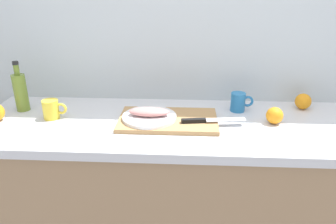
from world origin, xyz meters
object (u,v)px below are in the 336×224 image
Objects in this scene: fish_fillet at (149,112)px; olive_oil_bottle at (20,91)px; chef_knife at (205,120)px; coffee_mug_1 at (52,109)px; cutting_board at (168,120)px; white_plate at (149,117)px; coffee_mug_0 at (239,102)px.

olive_oil_bottle is (-0.65, 0.12, 0.05)m from fish_fillet.
coffee_mug_1 is at bearing 168.00° from chef_knife.
olive_oil_bottle is at bearing 171.70° from cutting_board.
fish_fillet reaches higher than cutting_board.
olive_oil_bottle is (-0.91, 0.14, 0.07)m from chef_knife.
olive_oil_bottle is at bearing 162.96° from chef_knife.
fish_fillet is 0.26m from chef_knife.
olive_oil_bottle reaches higher than fish_fillet.
coffee_mug_0 is at bearing 20.92° from white_plate.
coffee_mug_0 is at bearing 24.24° from cutting_board.
fish_fillet is at bearing -159.08° from coffee_mug_0.
coffee_mug_1 is (-0.72, 0.05, 0.02)m from chef_knife.
olive_oil_bottle reaches higher than cutting_board.
cutting_board is at bearing 6.24° from white_plate.
coffee_mug_0 is 0.98× the size of coffee_mug_1.
chef_knife is at bearing -12.41° from cutting_board.
fish_fillet is at bearing 165.78° from chef_knife.
coffee_mug_1 is (-0.89, -0.14, -0.00)m from coffee_mug_0.
coffee_mug_0 reaches higher than chef_knife.
fish_fillet is at bearing -2.81° from coffee_mug_1.
fish_fillet is 0.46m from coffee_mug_1.
cutting_board is at bearing 159.63° from chef_knife.
olive_oil_bottle is 0.22m from coffee_mug_1.
white_plate is 0.26m from chef_knife.
fish_fillet is at bearing -10.16° from olive_oil_bottle.
white_plate is at bearing -173.76° from cutting_board.
coffee_mug_0 is (0.17, 0.19, 0.02)m from chef_knife.
olive_oil_bottle reaches higher than chef_knife.
coffee_mug_0 is at bearing 39.87° from chef_knife.
coffee_mug_1 is at bearing 177.19° from fish_fillet.
fish_fillet reaches higher than chef_knife.
coffee_mug_0 is at bearing 8.97° from coffee_mug_1.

